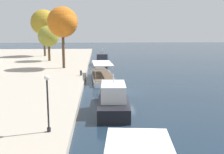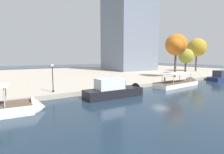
# 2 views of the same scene
# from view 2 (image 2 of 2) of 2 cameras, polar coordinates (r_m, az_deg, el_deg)

# --- Properties ---
(ground_plane) EXTENTS (220.00, 220.00, 0.00)m
(ground_plane) POSITION_cam_2_polar(r_m,az_deg,el_deg) (29.24, 15.54, -5.00)
(ground_plane) COLOR #192838
(dock_promenade) EXTENTS (120.00, 55.00, 0.68)m
(dock_promenade) POSITION_cam_2_polar(r_m,az_deg,el_deg) (56.06, -10.63, 0.90)
(dock_promenade) COLOR #A39989
(dock_promenade) RESTS_ON ground_plane
(motor_yacht_1) EXTENTS (9.68, 3.10, 4.49)m
(motor_yacht_1) POSITION_cam_2_polar(r_m,az_deg,el_deg) (25.57, 1.48, -4.64)
(motor_yacht_1) COLOR black
(motor_yacht_1) RESTS_ON ground_plane
(tour_boat_2) EXTENTS (12.12, 3.71, 3.85)m
(tour_boat_2) POSITION_cam_2_polar(r_m,az_deg,el_deg) (37.55, 20.97, -2.29)
(tour_boat_2) COLOR white
(tour_boat_2) RESTS_ON ground_plane
(motor_yacht_3) EXTENTS (10.44, 3.32, 4.59)m
(motor_yacht_3) POSITION_cam_2_polar(r_m,az_deg,el_deg) (52.30, 32.49, -0.11)
(motor_yacht_3) COLOR navy
(motor_yacht_3) RESTS_ON ground_plane
(mooring_bollard_1) EXTENTS (0.32, 0.32, 0.80)m
(mooring_bollard_1) POSITION_cam_2_polar(r_m,az_deg,el_deg) (38.79, 16.67, -0.59)
(mooring_bollard_1) COLOR #2D2D33
(mooring_bollard_1) RESTS_ON dock_promenade
(lamp_post) EXTENTS (0.37, 0.37, 4.03)m
(lamp_post) POSITION_cam_2_polar(r_m,az_deg,el_deg) (26.45, -18.63, 0.36)
(lamp_post) COLOR black
(lamp_post) RESTS_ON dock_promenade
(tree_1) EXTENTS (4.56, 4.50, 7.52)m
(tree_1) POSITION_cam_2_polar(r_m,az_deg,el_deg) (58.72, 22.81, 6.30)
(tree_1) COLOR #4C3823
(tree_1) RESTS_ON dock_promenade
(tree_2) EXTENTS (5.67, 5.31, 10.72)m
(tree_2) POSITION_cam_2_polar(r_m,az_deg,el_deg) (46.92, 19.92, 9.62)
(tree_2) COLOR #4C3823
(tree_2) RESTS_ON dock_promenade
(tree_3) EXTENTS (6.81, 6.33, 11.48)m
(tree_3) POSITION_cam_2_polar(r_m,az_deg,el_deg) (69.25, 25.85, 8.47)
(tree_3) COLOR #4C3823
(tree_3) RESTS_ON dock_promenade
(office_tower) EXTENTS (16.56, 15.03, 52.40)m
(office_tower) POSITION_cam_2_polar(r_m,az_deg,el_deg) (72.39, 5.60, 22.62)
(office_tower) COLOR slate
(office_tower) RESTS_ON dock_promenade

